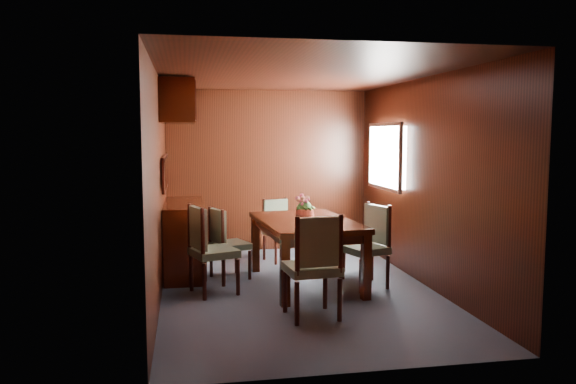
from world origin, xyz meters
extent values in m
plane|color=#3F4756|center=(0.00, 0.00, 0.00)|extent=(4.50, 4.50, 0.00)
cube|color=black|center=(-1.50, 0.00, 1.20)|extent=(0.02, 4.50, 2.40)
cube|color=black|center=(1.50, 0.00, 1.20)|extent=(0.02, 4.50, 2.40)
cube|color=black|center=(0.00, 2.25, 1.20)|extent=(3.00, 0.02, 2.40)
cube|color=black|center=(0.00, -2.25, 1.20)|extent=(3.00, 0.02, 2.40)
cube|color=black|center=(0.00, 0.00, 2.40)|extent=(3.00, 4.50, 0.02)
cube|color=white|center=(1.48, 1.10, 1.45)|extent=(0.14, 1.10, 0.80)
cube|color=#B2B2B7|center=(1.41, 1.10, 1.45)|extent=(0.04, 1.20, 0.90)
cube|color=black|center=(-1.47, 1.00, 1.28)|extent=(0.03, 1.36, 0.41)
cube|color=silver|center=(-1.45, 1.00, 1.28)|extent=(0.01, 1.30, 0.35)
cube|color=#321006|center=(-1.30, 1.00, 2.13)|extent=(0.40, 1.40, 0.50)
cube|color=#321006|center=(-1.25, 1.00, 0.45)|extent=(0.48, 1.40, 0.90)
cube|color=#321006|center=(-0.24, -0.58, 0.35)|extent=(0.10, 0.10, 0.70)
cube|color=#321006|center=(0.64, -0.51, 0.35)|extent=(0.10, 0.10, 0.70)
cube|color=#321006|center=(-0.36, 0.92, 0.35)|extent=(0.10, 0.10, 0.70)
cube|color=#321006|center=(0.52, 0.99, 0.35)|extent=(0.10, 0.10, 0.70)
cube|color=black|center=(0.14, 0.21, 0.65)|extent=(1.01, 1.57, 0.10)
cube|color=#321006|center=(0.14, 0.21, 0.73)|extent=(1.14, 1.71, 0.06)
cylinder|color=black|center=(-1.18, 0.16, 0.20)|extent=(0.04, 0.04, 0.40)
cylinder|color=black|center=(-1.04, -0.22, 0.20)|extent=(0.04, 0.04, 0.40)
cylinder|color=black|center=(-0.81, 0.29, 0.20)|extent=(0.04, 0.04, 0.40)
cylinder|color=black|center=(-0.68, -0.10, 0.20)|extent=(0.04, 0.04, 0.40)
cube|color=#56654D|center=(-0.93, 0.03, 0.46)|extent=(0.58, 0.59, 0.08)
cylinder|color=black|center=(-1.19, 0.16, 0.72)|extent=(0.04, 0.04, 0.53)
cylinder|color=black|center=(-1.05, -0.23, 0.72)|extent=(0.04, 0.04, 0.53)
cube|color=#56654D|center=(-1.10, -0.03, 0.74)|extent=(0.20, 0.42, 0.45)
cylinder|color=black|center=(-0.93, 0.75, 0.18)|extent=(0.04, 0.04, 0.35)
cylinder|color=black|center=(-0.80, 0.41, 0.18)|extent=(0.04, 0.04, 0.35)
cylinder|color=black|center=(-0.61, 0.87, 0.18)|extent=(0.04, 0.04, 0.35)
cylinder|color=black|center=(-0.48, 0.54, 0.18)|extent=(0.04, 0.04, 0.35)
cube|color=#56654D|center=(-0.70, 0.64, 0.41)|extent=(0.52, 0.53, 0.07)
cylinder|color=black|center=(-0.94, 0.74, 0.64)|extent=(0.04, 0.04, 0.47)
cylinder|color=black|center=(-0.81, 0.41, 0.64)|extent=(0.04, 0.04, 0.47)
cube|color=#56654D|center=(-0.85, 0.58, 0.66)|extent=(0.19, 0.37, 0.40)
cylinder|color=black|center=(1.01, -0.16, 0.19)|extent=(0.04, 0.04, 0.38)
cylinder|color=black|center=(0.89, 0.21, 0.19)|extent=(0.04, 0.04, 0.38)
cylinder|color=black|center=(0.66, -0.28, 0.19)|extent=(0.04, 0.04, 0.38)
cylinder|color=black|center=(0.53, 0.10, 0.19)|extent=(0.04, 0.04, 0.38)
cube|color=#56654D|center=(0.77, -0.03, 0.44)|extent=(0.55, 0.57, 0.08)
cylinder|color=black|center=(1.02, -0.16, 0.70)|extent=(0.04, 0.04, 0.51)
cylinder|color=black|center=(0.90, 0.22, 0.70)|extent=(0.04, 0.04, 0.51)
cube|color=#56654D|center=(0.94, 0.02, 0.72)|extent=(0.19, 0.41, 0.43)
cylinder|color=black|center=(0.96, 0.24, 0.18)|extent=(0.04, 0.04, 0.35)
cylinder|color=black|center=(1.07, 0.58, 0.18)|extent=(0.04, 0.04, 0.35)
cylinder|color=black|center=(0.64, 0.34, 0.18)|extent=(0.04, 0.04, 0.35)
cylinder|color=black|center=(0.75, 0.69, 0.18)|extent=(0.04, 0.04, 0.35)
cube|color=#56654D|center=(0.86, 0.46, 0.41)|extent=(0.51, 0.52, 0.07)
cylinder|color=black|center=(0.97, 0.24, 0.64)|extent=(0.04, 0.04, 0.47)
cylinder|color=black|center=(1.08, 0.58, 0.64)|extent=(0.04, 0.04, 0.47)
cube|color=#56654D|center=(1.01, 0.41, 0.66)|extent=(0.17, 0.38, 0.40)
cylinder|color=black|center=(-0.24, -1.17, 0.20)|extent=(0.05, 0.05, 0.41)
cylinder|color=black|center=(0.18, -1.12, 0.20)|extent=(0.05, 0.05, 0.41)
cylinder|color=black|center=(-0.28, -0.77, 0.20)|extent=(0.05, 0.05, 0.41)
cylinder|color=black|center=(0.14, -0.73, 0.20)|extent=(0.05, 0.05, 0.41)
cube|color=#56654D|center=(-0.05, -0.95, 0.47)|extent=(0.53, 0.51, 0.08)
cylinder|color=black|center=(-0.23, -1.18, 0.74)|extent=(0.05, 0.05, 0.55)
cylinder|color=black|center=(0.18, -1.13, 0.74)|extent=(0.05, 0.05, 0.55)
cube|color=#56654D|center=(-0.03, -1.14, 0.77)|extent=(0.44, 0.11, 0.46)
cylinder|color=black|center=(0.17, 1.68, 0.17)|extent=(0.04, 0.04, 0.34)
cylinder|color=black|center=(-0.16, 1.56, 0.17)|extent=(0.04, 0.04, 0.34)
cylinder|color=black|center=(0.29, 1.37, 0.17)|extent=(0.04, 0.04, 0.34)
cylinder|color=black|center=(-0.05, 1.25, 0.17)|extent=(0.04, 0.04, 0.34)
cube|color=#56654D|center=(0.06, 1.46, 0.40)|extent=(0.51, 0.50, 0.07)
cylinder|color=black|center=(0.17, 1.69, 0.63)|extent=(0.04, 0.04, 0.46)
cylinder|color=black|center=(-0.16, 1.57, 0.63)|extent=(0.04, 0.04, 0.46)
cube|color=#56654D|center=(0.01, 1.61, 0.64)|extent=(0.37, 0.18, 0.39)
cylinder|color=#B64A37|center=(0.22, 0.62, 0.80)|extent=(0.22, 0.22, 0.07)
sphere|color=#2B551C|center=(0.22, 0.62, 0.85)|extent=(0.17, 0.17, 0.17)
camera|label=1|loc=(-1.22, -6.07, 1.76)|focal=35.00mm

